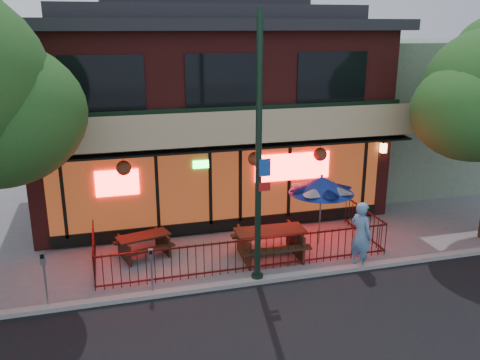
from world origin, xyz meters
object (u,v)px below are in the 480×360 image
Objects in this scene: street_light at (259,168)px; patio_umbrella at (321,185)px; picnic_table_left at (144,242)px; parking_meter_near at (151,264)px; parking_meter_far at (44,271)px; pedestrian at (361,235)px; picnic_table_right at (270,239)px.

patio_umbrella is at bearing 35.10° from street_light.
street_light is 3.90× the size of picnic_table_left.
parking_meter_near is at bearing 179.95° from street_light.
picnic_table_left is (-2.79, 2.42, -2.72)m from street_light.
parking_meter_far is (-2.52, -0.00, 0.15)m from parking_meter_near.
picnic_table_left is at bearing 139.09° from street_light.
picnic_table_left is 3.54m from parking_meter_far.
parking_meter_near is (-5.84, -0.05, -0.11)m from pedestrian.
picnic_table_right is 1.07× the size of pedestrian.
picnic_table_left is 1.41× the size of parking_meter_near.
patio_umbrella is at bearing -6.29° from picnic_table_left.
picnic_table_left is 3.75m from picnic_table_right.
parking_meter_near is (-2.79, 0.00, -2.29)m from street_light.
parking_meter_far is (-5.31, 0.00, -2.13)m from street_light.
picnic_table_right is at bearing -16.96° from picnic_table_left.
parking_meter_near is 0.85× the size of parking_meter_far.
street_light reaches higher than parking_meter_far.
patio_umbrella is at bearing 18.68° from parking_meter_near.
picnic_table_right is 0.91× the size of patio_umbrella.
picnic_table_right is 2.61m from pedestrian.
picnic_table_right is (3.59, -1.09, 0.14)m from picnic_table_left.
patio_umbrella is 1.79× the size of parking_meter_near.
picnic_table_right is at bearing 58.92° from street_light.
parking_meter_near is 2.52m from parking_meter_far.
picnic_table_left is 0.79× the size of patio_umbrella.
pedestrian is at bearing 0.35° from parking_meter_far.
patio_umbrella is (1.80, 0.50, 1.37)m from picnic_table_right.
patio_umbrella is 1.52× the size of parking_meter_far.
pedestrian is at bearing 0.49° from parking_meter_near.
patio_umbrella is at bearing -7.37° from pedestrian.
parking_meter_far is at bearing -136.20° from picnic_table_left.
picnic_table_left is 1.20× the size of parking_meter_far.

